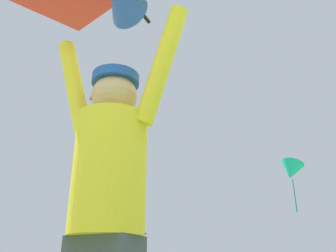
# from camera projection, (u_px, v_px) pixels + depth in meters

# --- Properties ---
(kite_flyer_person) EXTENTS (0.80, 0.43, 1.92)m
(kite_flyer_person) POSITION_uv_depth(u_px,v_px,m) (107.00, 209.00, 1.58)
(kite_flyer_person) COLOR #424751
(kite_flyer_person) RESTS_ON ground
(distant_kite_teal_low_right) EXTENTS (1.59, 1.53, 3.06)m
(distant_kite_teal_low_right) POSITION_uv_depth(u_px,v_px,m) (291.00, 171.00, 19.86)
(distant_kite_teal_low_right) COLOR #19B2AD
(distant_kite_red_overhead_distant) EXTENTS (0.70, 0.69, 0.36)m
(distant_kite_red_overhead_distant) POSITION_uv_depth(u_px,v_px,m) (94.00, 98.00, 30.00)
(distant_kite_red_overhead_distant) COLOR red
(distant_kite_black_mid_left) EXTENTS (1.57, 1.50, 2.39)m
(distant_kite_black_mid_left) POSITION_uv_depth(u_px,v_px,m) (132.00, 157.00, 30.85)
(distant_kite_black_mid_left) COLOR black
(distant_kite_magenta_low_left) EXTENTS (0.57, 0.60, 0.28)m
(distant_kite_magenta_low_left) POSITION_uv_depth(u_px,v_px,m) (128.00, 93.00, 28.06)
(distant_kite_magenta_low_left) COLOR #DB2393
(marker_flag) EXTENTS (0.30, 0.24, 1.63)m
(marker_flag) POSITION_uv_depth(u_px,v_px,m) (140.00, 238.00, 8.19)
(marker_flag) COLOR silver
(marker_flag) RESTS_ON ground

